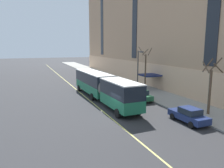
% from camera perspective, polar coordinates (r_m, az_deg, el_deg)
% --- Properties ---
extents(ground_plane, '(260.00, 260.00, 0.00)m').
position_cam_1_polar(ground_plane, '(24.24, 2.05, -8.35)').
color(ground_plane, '#303033').
extents(sidewalk, '(5.77, 160.00, 0.15)m').
position_cam_1_polar(sidewalk, '(31.47, 15.90, -4.32)').
color(sidewalk, '#9E9B93').
rests_on(sidewalk, ground).
extents(city_bus, '(3.47, 18.83, 3.65)m').
position_cam_1_polar(city_bus, '(30.63, -2.60, -0.42)').
color(city_bus, '#1E704C').
rests_on(city_bus, ground).
extents(parked_car_navy_0, '(1.98, 4.43, 1.56)m').
position_cam_1_polar(parked_car_navy_0, '(23.31, 19.40, -7.66)').
color(parked_car_navy_0, navy).
rests_on(parked_car_navy_0, ground).
extents(parked_car_darkgray_1, '(2.10, 4.78, 1.56)m').
position_cam_1_polar(parked_car_darkgray_1, '(53.09, -5.40, 2.46)').
color(parked_car_darkgray_1, '#4C4C51').
rests_on(parked_car_darkgray_1, ground).
extents(parked_car_darkgray_2, '(2.03, 4.78, 1.56)m').
position_cam_1_polar(parked_car_darkgray_2, '(38.03, 1.45, -0.43)').
color(parked_car_darkgray_2, '#4C4C51').
rests_on(parked_car_darkgray_2, ground).
extents(parked_car_green_3, '(1.98, 4.76, 1.56)m').
position_cam_1_polar(parked_car_green_3, '(31.14, 7.23, -2.82)').
color(parked_car_green_3, '#23603D').
rests_on(parked_car_green_3, ground).
extents(street_tree_mid_block, '(1.80, 1.81, 6.25)m').
position_cam_1_polar(street_tree_mid_block, '(26.04, 24.28, -0.55)').
color(street_tree_mid_block, brown).
rests_on(street_tree_mid_block, sidewalk).
extents(street_tree_far_uptown, '(1.84, 1.78, 7.34)m').
position_cam_1_polar(street_tree_far_uptown, '(36.80, 8.70, 3.77)').
color(street_tree_far_uptown, brown).
rests_on(street_tree_far_uptown, sidewalk).
extents(street_lamp, '(0.36, 1.48, 6.72)m').
position_cam_1_polar(street_lamp, '(34.63, 6.96, 4.33)').
color(street_lamp, '#2D2D30').
rests_on(street_lamp, sidewalk).
extents(fire_hydrant, '(0.42, 0.24, 0.72)m').
position_cam_1_polar(fire_hydrant, '(37.25, 4.92, -1.14)').
color(fire_hydrant, red).
rests_on(fire_hydrant, sidewalk).
extents(lane_centerline, '(0.16, 140.00, 0.01)m').
position_cam_1_polar(lane_centerline, '(26.51, -2.89, -6.75)').
color(lane_centerline, '#E0D66B').
rests_on(lane_centerline, ground).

